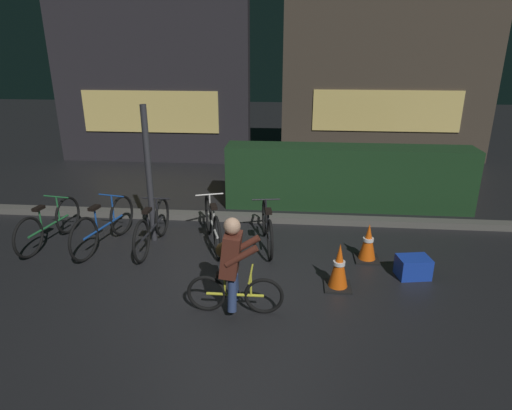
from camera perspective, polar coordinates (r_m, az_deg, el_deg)
The scene contains 15 objects.
ground_plane at distance 6.30m, azimuth -2.33°, elevation -9.54°, with size 40.00×40.00×0.00m, color black.
sidewalk_curb at distance 8.25m, azimuth -0.39°, elevation -1.63°, with size 12.00×0.24×0.12m, color #56544F.
hedge_row at distance 8.94m, azimuth 11.74°, elevation 3.51°, with size 4.80×0.70×1.25m, color #19381C.
storefront_left at distance 12.56m, azimuth -13.46°, elevation 16.10°, with size 5.28×0.54×4.72m.
storefront_right at distance 12.89m, azimuth 16.63°, elevation 15.27°, with size 5.66×0.54×4.44m.
street_post at distance 7.30m, azimuth -13.64°, elevation 3.70°, with size 0.10×0.10×2.25m, color #2D2D33.
parked_bike_leftmost at distance 7.95m, azimuth -25.13°, elevation -2.33°, with size 0.46×1.61×0.75m.
parked_bike_left_mid at distance 7.52m, azimuth -19.03°, elevation -2.55°, with size 0.47×1.70×0.79m.
parked_bike_center_left at distance 7.27m, azimuth -13.22°, elevation -2.85°, with size 0.46×1.64×0.76m.
parked_bike_center_right at distance 7.21m, azimuth -5.61°, elevation -2.49°, with size 0.60×1.63×0.79m.
parked_bike_right_mid at distance 7.14m, azimuth 1.46°, elevation -2.85°, with size 0.46×1.55×0.72m.
traffic_cone_near at distance 6.05m, azimuth 10.65°, elevation -7.84°, with size 0.36×0.36×0.65m.
traffic_cone_far at distance 6.90m, azimuth 14.25°, elevation -4.74°, with size 0.36×0.36×0.60m.
blue_crate at distance 6.67m, azimuth 19.61°, elevation -7.55°, with size 0.44×0.32×0.30m, color #193DB7.
cyclist at distance 5.32m, azimuth -3.04°, elevation -7.77°, with size 1.19×0.51×1.25m.
Camera 1 is at (0.74, -5.43, 3.12)m, focal length 31.01 mm.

